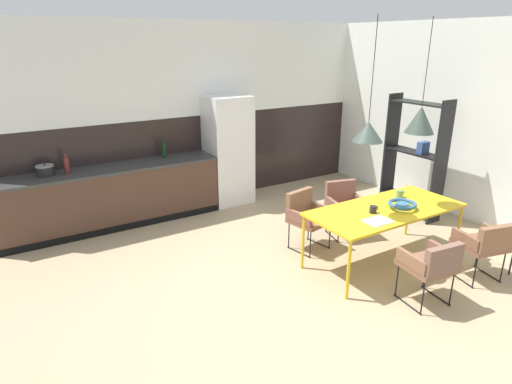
{
  "coord_description": "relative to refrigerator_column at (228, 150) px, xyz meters",
  "views": [
    {
      "loc": [
        -2.96,
        -3.31,
        2.68
      ],
      "look_at": [
        -0.25,
        1.09,
        0.87
      ],
      "focal_mm": 30.51,
      "sensor_mm": 36.0,
      "label": 1
    }
  ],
  "objects": [
    {
      "name": "cooking_pot",
      "position": [
        -2.82,
        0.07,
        0.07
      ],
      "size": [
        0.24,
        0.24,
        0.17
      ],
      "color": "black",
      "rests_on": "kitchen_counter"
    },
    {
      "name": "armchair_near_window",
      "position": [
        0.3,
        -3.91,
        -0.41
      ],
      "size": [
        0.54,
        0.53,
        0.74
      ],
      "rotation": [
        0.0,
        0.0,
        -0.13
      ],
      "color": "brown",
      "rests_on": "ground"
    },
    {
      "name": "pendant_lamp_over_table_near",
      "position": [
        0.19,
        -2.96,
        0.81
      ],
      "size": [
        0.34,
        0.34,
        1.32
      ],
      "color": "black"
    },
    {
      "name": "armchair_by_stool",
      "position": [
        0.77,
        -2.06,
        -0.42
      ],
      "size": [
        0.58,
        0.57,
        0.77
      ],
      "rotation": [
        0.0,
        0.0,
        2.89
      ],
      "color": "brown",
      "rests_on": "ground"
    },
    {
      "name": "fruit_bowl",
      "position": [
        0.74,
        -3.09,
        -0.12
      ],
      "size": [
        0.34,
        0.34,
        0.08
      ],
      "color": "#33607F",
      "rests_on": "dining_table"
    },
    {
      "name": "dining_table",
      "position": [
        0.58,
        -2.98,
        -0.21
      ],
      "size": [
        1.97,
        0.88,
        0.74
      ],
      "color": "gold",
      "rests_on": "ground"
    },
    {
      "name": "mug_wide_latte",
      "position": [
        0.34,
        -3.01,
        -0.13
      ],
      "size": [
        0.13,
        0.08,
        0.09
      ],
      "color": "black",
      "rests_on": "dining_table"
    },
    {
      "name": "pendant_lamp_over_table_far",
      "position": [
        0.98,
        -3.02,
        0.88
      ],
      "size": [
        0.34,
        0.34,
        1.3
      ],
      "color": "black"
    },
    {
      "name": "armchair_corner_seat",
      "position": [
        0.03,
        -2.12,
        -0.41
      ],
      "size": [
        0.56,
        0.55,
        0.78
      ],
      "rotation": [
        0.0,
        0.0,
        3.33
      ],
      "color": "brown",
      "rests_on": "ground"
    },
    {
      "name": "armchair_facing_counter",
      "position": [
        1.24,
        -3.9,
        -0.41
      ],
      "size": [
        0.58,
        0.57,
        0.74
      ],
      "rotation": [
        0.0,
        0.0,
        -0.24
      ],
      "color": "brown",
      "rests_on": "ground"
    },
    {
      "name": "bottle_vinegar_dark",
      "position": [
        -1.08,
        0.13,
        0.12
      ],
      "size": [
        0.07,
        0.07,
        0.29
      ],
      "color": "#0F3319",
      "rests_on": "kitchen_counter"
    },
    {
      "name": "kitchen_counter",
      "position": [
        -1.97,
        -0.0,
        -0.46
      ],
      "size": [
        3.22,
        0.63,
        0.91
      ],
      "color": "#483024",
      "rests_on": "ground"
    },
    {
      "name": "mug_dark_espresso",
      "position": [
        1.03,
        -2.8,
        -0.13
      ],
      "size": [
        0.13,
        0.09,
        0.1
      ],
      "color": "#5B8456",
      "rests_on": "dining_table"
    },
    {
      "name": "back_wall_splashback_dark",
      "position": [
        -0.4,
        0.36,
        -0.17
      ],
      "size": [
        6.64,
        0.12,
        1.49
      ],
      "primitive_type": "cube",
      "color": "black",
      "rests_on": "ground"
    },
    {
      "name": "open_shelf_unit",
      "position": [
        2.23,
        -2.04,
        0.03
      ],
      "size": [
        0.3,
        0.99,
        1.88
      ],
      "rotation": [
        0.0,
        0.0,
        -1.57
      ],
      "color": "black",
      "rests_on": "ground"
    },
    {
      "name": "refrigerator_column",
      "position": [
        0.0,
        0.0,
        0.0
      ],
      "size": [
        0.71,
        0.6,
        1.82
      ],
      "primitive_type": "cube",
      "color": "silver",
      "rests_on": "ground"
    },
    {
      "name": "ground_plane",
      "position": [
        -0.4,
        -3.05,
        -0.91
      ],
      "size": [
        9.02,
        9.02,
        0.0
      ],
      "primitive_type": "plane",
      "color": "tan"
    },
    {
      "name": "bottle_oil_tall",
      "position": [
        -2.55,
        0.01,
        0.11
      ],
      "size": [
        0.07,
        0.07,
        0.28
      ],
      "color": "maroon",
      "rests_on": "kitchen_counter"
    },
    {
      "name": "open_book",
      "position": [
        0.19,
        -3.22,
        -0.17
      ],
      "size": [
        0.31,
        0.24,
        0.02
      ],
      "color": "white",
      "rests_on": "dining_table"
    },
    {
      "name": "side_wall_right",
      "position": [
        2.86,
        -3.05,
        0.58
      ],
      "size": [
        0.12,
        6.94,
        2.98
      ],
      "primitive_type": "cube",
      "color": "white",
      "rests_on": "ground"
    },
    {
      "name": "back_wall_panel_upper",
      "position": [
        -0.4,
        0.36,
        1.33
      ],
      "size": [
        6.64,
        0.12,
        1.49
      ],
      "primitive_type": "cube",
      "color": "white",
      "rests_on": "back_wall_splashback_dark"
    }
  ]
}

